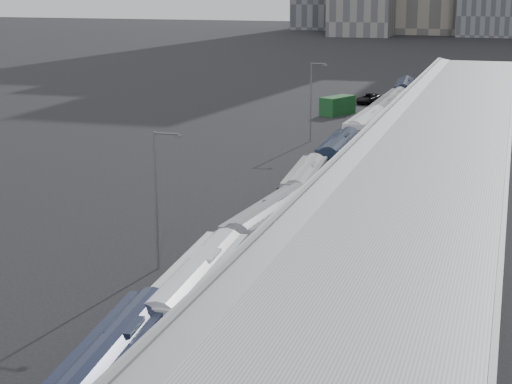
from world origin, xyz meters
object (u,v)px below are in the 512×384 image
at_px(bus_2, 196,299).
at_px(bus_7, 382,117).
at_px(bus_3, 270,230).
at_px(bus_4, 305,188).
at_px(bus_5, 339,157).
at_px(bus_6, 366,132).
at_px(bus_8, 393,105).
at_px(suv, 369,99).
at_px(bus_9, 404,93).
at_px(bus_1, 112,381).
at_px(street_lamp_near, 158,192).
at_px(shipping_container, 338,106).
at_px(street_lamp_far, 312,97).

distance_m(bus_2, bus_7, 70.85).
bearing_deg(bus_3, bus_4, 98.81).
relative_size(bus_5, bus_6, 0.93).
distance_m(bus_8, suv, 12.35).
height_order(bus_5, bus_9, bus_9).
height_order(bus_2, bus_6, bus_6).
height_order(bus_2, bus_8, bus_2).
bearing_deg(bus_1, bus_2, 83.66).
bearing_deg(bus_4, street_lamp_near, -109.47).
relative_size(bus_3, bus_9, 1.01).
bearing_deg(bus_4, bus_8, 85.22).
height_order(street_lamp_near, suv, street_lamp_near).
bearing_deg(bus_8, bus_7, -86.71).
bearing_deg(shipping_container, bus_8, 39.54).
height_order(bus_5, bus_7, bus_7).
bearing_deg(bus_2, bus_7, 86.51).
distance_m(bus_3, bus_4, 14.30).
distance_m(bus_5, bus_7, 27.30).
bearing_deg(bus_4, bus_6, 84.61).
bearing_deg(bus_9, street_lamp_near, -98.17).
relative_size(bus_6, suv, 2.37).
bearing_deg(bus_5, bus_2, -90.36).
height_order(bus_4, shipping_container, bus_4).
distance_m(bus_1, bus_5, 54.48).
bearing_deg(bus_6, bus_9, 92.58).
xyz_separation_m(bus_4, bus_9, (0.28, 68.30, 0.12)).
relative_size(bus_6, shipping_container, 2.35).
bearing_deg(shipping_container, street_lamp_near, -63.74).
bearing_deg(shipping_container, bus_7, -28.65).
bearing_deg(bus_1, bus_6, 84.17).
bearing_deg(shipping_container, street_lamp_far, -62.22).
bearing_deg(bus_3, street_lamp_far, 104.93).
distance_m(bus_3, bus_5, 28.44).
bearing_deg(bus_7, bus_5, -90.16).
distance_m(bus_6, bus_8, 25.39).
xyz_separation_m(bus_1, suv, (-5.67, 106.32, -0.82)).
bearing_deg(street_lamp_near, bus_3, 44.83).
height_order(bus_7, bus_9, bus_7).
xyz_separation_m(bus_3, bus_5, (-0.52, 28.44, -0.02)).
bearing_deg(shipping_container, bus_1, -60.44).
relative_size(bus_5, bus_9, 0.98).
distance_m(bus_2, street_lamp_near, 11.45).
bearing_deg(bus_8, bus_3, -88.12).
relative_size(bus_7, bus_8, 1.13).
bearing_deg(bus_2, bus_5, 87.06).
height_order(bus_2, bus_7, bus_2).
bearing_deg(bus_9, bus_6, -94.13).
relative_size(bus_2, suv, 2.37).
xyz_separation_m(bus_1, bus_7, (0.27, 81.78, 0.05)).
relative_size(bus_1, bus_4, 1.11).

